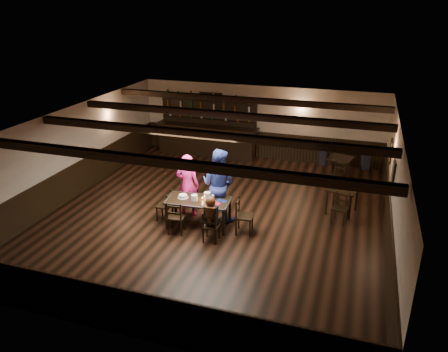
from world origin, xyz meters
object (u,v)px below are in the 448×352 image
(chair_near_left, at_px, (175,216))
(cake, at_px, (183,196))
(man_blue, at_px, (218,184))
(bar_counter, at_px, (207,136))
(chair_near_right, at_px, (210,225))
(woman_pink, at_px, (188,185))
(dining_table, at_px, (198,202))

(chair_near_left, xyz_separation_m, cake, (-0.03, 0.59, 0.27))
(man_blue, relative_size, cake, 7.29)
(cake, bearing_deg, bar_counter, 103.56)
(chair_near_right, height_order, man_blue, man_blue)
(woman_pink, distance_m, bar_counter, 5.10)
(dining_table, relative_size, bar_counter, 0.43)
(woman_pink, distance_m, cake, 0.56)
(bar_counter, bearing_deg, chair_near_right, -69.36)
(woman_pink, bearing_deg, man_blue, 179.43)
(woman_pink, xyz_separation_m, bar_counter, (-1.24, 4.94, -0.15))
(chair_near_left, height_order, woman_pink, woman_pink)
(chair_near_right, height_order, woman_pink, woman_pink)
(dining_table, xyz_separation_m, woman_pink, (-0.52, 0.55, 0.20))
(cake, bearing_deg, chair_near_right, -34.80)
(woman_pink, bearing_deg, cake, 95.98)
(dining_table, distance_m, woman_pink, 0.78)
(chair_near_right, xyz_separation_m, man_blue, (-0.22, 1.29, 0.52))
(chair_near_left, height_order, cake, chair_near_left)
(dining_table, height_order, chair_near_left, chair_near_left)
(man_blue, bearing_deg, chair_near_left, 67.47)
(woman_pink, distance_m, man_blue, 0.88)
(dining_table, xyz_separation_m, cake, (-0.43, -0.00, 0.11))
(woman_pink, bearing_deg, bar_counter, -79.17)
(chair_near_left, relative_size, cake, 3.28)
(dining_table, distance_m, chair_near_right, 0.93)
(chair_near_left, bearing_deg, chair_near_right, -6.52)
(chair_near_right, bearing_deg, bar_counter, 110.64)
(dining_table, distance_m, bar_counter, 5.76)
(man_blue, xyz_separation_m, bar_counter, (-2.11, 4.90, -0.27))
(chair_near_right, xyz_separation_m, bar_counter, (-2.33, 6.19, 0.25))
(woman_pink, height_order, man_blue, man_blue)
(chair_near_right, relative_size, bar_counter, 0.20)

